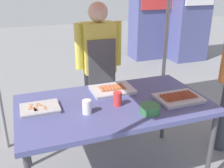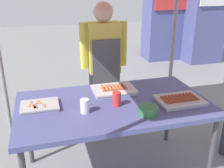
% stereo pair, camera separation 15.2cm
% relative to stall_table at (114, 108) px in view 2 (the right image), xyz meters
% --- Properties ---
extents(stall_table, '(1.60, 0.90, 0.75)m').
position_rel_stall_table_xyz_m(stall_table, '(0.00, 0.00, 0.00)').
color(stall_table, '#4C518C').
rests_on(stall_table, ground).
extents(tray_grilled_sausages, '(0.39, 0.29, 0.05)m').
position_rel_stall_table_xyz_m(tray_grilled_sausages, '(0.07, 0.23, 0.07)').
color(tray_grilled_sausages, silver).
rests_on(tray_grilled_sausages, stall_table).
extents(tray_meat_skewers, '(0.30, 0.23, 0.04)m').
position_rel_stall_table_xyz_m(tray_meat_skewers, '(-0.60, 0.07, 0.07)').
color(tray_meat_skewers, '#ADADB2').
rests_on(tray_meat_skewers, stall_table).
extents(tray_pork_links, '(0.38, 0.28, 0.05)m').
position_rel_stall_table_xyz_m(tray_pork_links, '(0.54, -0.14, 0.07)').
color(tray_pork_links, '#ADADB2').
rests_on(tray_pork_links, stall_table).
extents(condiment_bowl, '(0.16, 0.16, 0.06)m').
position_rel_stall_table_xyz_m(condiment_bowl, '(0.20, -0.26, 0.08)').
color(condiment_bowl, '#33723F').
rests_on(condiment_bowl, stall_table).
extents(drink_cup_near_edge, '(0.07, 0.07, 0.12)m').
position_rel_stall_table_xyz_m(drink_cup_near_edge, '(0.01, -0.06, 0.11)').
color(drink_cup_near_edge, red).
rests_on(drink_cup_near_edge, stall_table).
extents(drink_cup_by_wok, '(0.07, 0.07, 0.11)m').
position_rel_stall_table_xyz_m(drink_cup_by_wok, '(-0.26, -0.11, 0.11)').
color(drink_cup_by_wok, white).
rests_on(drink_cup_by_wok, stall_table).
extents(vendor_woman, '(0.52, 0.22, 1.51)m').
position_rel_stall_table_xyz_m(vendor_woman, '(0.11, 0.78, 0.19)').
color(vendor_woman, black).
rests_on(vendor_woman, ground).
extents(neighbor_stall_left, '(0.76, 0.58, 1.75)m').
position_rel_stall_table_xyz_m(neighbor_stall_left, '(2.89, 3.05, 0.18)').
color(neighbor_stall_left, '#4C518C').
rests_on(neighbor_stall_left, ground).
extents(neighbor_stall_right, '(1.05, 0.56, 1.62)m').
position_rel_stall_table_xyz_m(neighbor_stall_right, '(2.27, 3.49, 0.12)').
color(neighbor_stall_right, '#4C518C').
rests_on(neighbor_stall_right, ground).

